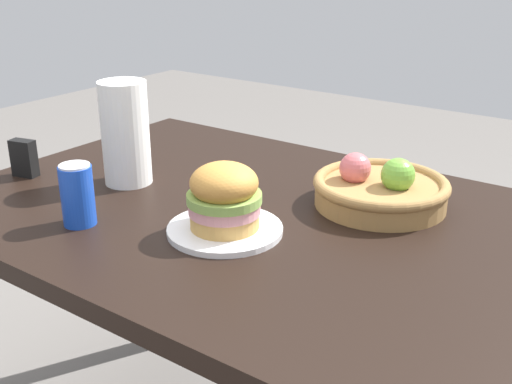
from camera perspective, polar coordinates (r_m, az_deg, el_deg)
dining_table at (r=1.37m, az=1.20°, el=-5.90°), size 1.40×0.90×0.75m
plate at (r=1.24m, az=-2.81°, el=-3.39°), size 0.23×0.23×0.01m
sandwich at (r=1.21m, az=-2.87°, el=-0.40°), size 0.15×0.15×0.13m
soda_can at (r=1.30m, az=-15.75°, el=-0.25°), size 0.07×0.07×0.13m
fruit_basket at (r=1.38m, az=11.11°, el=0.28°), size 0.29×0.29×0.11m
paper_towel_roll at (r=1.49m, az=-11.66°, el=5.19°), size 0.11×0.11×0.24m
napkin_holder at (r=1.62m, az=-20.13°, el=2.87°), size 0.07×0.04×0.09m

